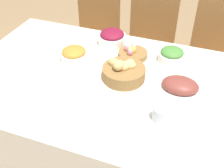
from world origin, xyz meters
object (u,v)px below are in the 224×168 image
Objects in this scene: chair_far_right at (213,56)px; green_salad_bowl at (172,55)px; bread_basket at (124,71)px; egg_basket at (132,53)px; chair_far_left at (94,34)px; drinking_cup at (161,114)px; butter_dish at (70,93)px; carrot_bowl at (74,54)px; dinner_plate at (101,127)px; chair_far_center at (147,44)px; ham_platter at (180,86)px; fork at (71,119)px; spoon at (140,138)px; knife at (134,136)px; beet_salad_bowl at (112,38)px.

chair_far_right reaches higher than green_salad_bowl.
bread_basket reaches higher than egg_basket.
chair_far_left is (-1.07, -0.00, 0.00)m from chair_far_right.
bread_basket is at bearing 136.75° from drinking_cup.
carrot_bowl is at bearing 111.99° from butter_dish.
chair_far_left is at bearing 107.23° from butter_dish.
green_salad_bowl is at bearing 73.46° from dinner_plate.
egg_basket is (0.04, -0.62, 0.28)m from chair_far_center.
ham_platter reaches higher than fork.
fork is 0.36m from spoon.
carrot_bowl is 0.75m from spoon.
green_salad_bowl is 0.69m from spoon.
carrot_bowl reaches higher than knife.
ham_platter is 0.63m from fork.
chair_far_center reaches higher than ham_platter.
butter_dish is at bearing -92.79° from chair_far_center.
dinner_plate is (-0.30, -0.42, -0.02)m from ham_platter.
ham_platter is 1.86× the size of green_salad_bowl.
ham_platter is 0.52m from dinner_plate.
knife is 2.13× the size of drinking_cup.
beet_salad_bowl is 1.14× the size of spoon.
carrot_bowl reaches higher than ham_platter.
ham_platter is at bearing -69.78° from green_salad_bowl.
egg_basket is at bearing 120.60° from drinking_cup.
bread_basket is 1.41× the size of carrot_bowl.
egg_basket is at bearing 67.27° from butter_dish.
butter_dish is at bearing -92.61° from beet_salad_bowl.
chair_far_center is 0.72m from green_salad_bowl.
egg_basket is 1.11× the size of knife.
egg_basket is 0.66m from fork.
bread_basket is (-0.50, -0.86, 0.30)m from chair_far_right.
beet_salad_bowl is (-0.14, -0.51, 0.30)m from chair_far_center.
bread_basket is 0.45m from knife.
green_salad_bowl reaches higher than knife.
green_salad_bowl is 0.72m from dinner_plate.
carrot_bowl is 0.62m from green_salad_bowl.
dinner_plate is (0.59, -1.27, 0.25)m from chair_far_left.
green_salad_bowl is at bearing -32.74° from chair_far_left.
spoon is (-0.28, -1.27, 0.25)m from chair_far_right.
knife is 0.03m from spoon.
fork is at bearing -61.83° from butter_dish.
chair_far_right is at bearing 42.58° from carrot_bowl.
carrot_bowl is 0.71m from drinking_cup.
spoon is (0.42, -0.76, -0.05)m from beet_salad_bowl.
fork is 1.00× the size of spoon.
green_salad_bowl is at bearing 7.82° from egg_basket.
beet_salad_bowl reaches higher than dinner_plate.
bread_basket is 0.36m from green_salad_bowl.
dinner_plate is 0.30m from drinking_cup.
dinner_plate is 3.44× the size of drinking_cup.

